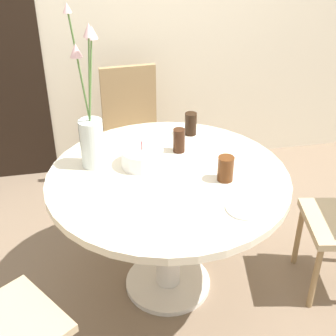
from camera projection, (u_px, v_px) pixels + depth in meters
The scene contains 9 objects.
ground_plane at pixel (168, 284), 2.65m from camera, with size 16.00×16.00×0.00m, color #7A6651.
dining_table at pixel (168, 198), 2.34m from camera, with size 1.18×1.18×0.73m.
chair_far_back at pixel (132, 126), 3.22m from camera, with size 0.42×0.42×0.91m.
birthday_cake at pixel (142, 157), 2.33m from camera, with size 0.21×0.21×0.13m.
flower_vase at pixel (91, 128), 2.24m from camera, with size 0.14×0.20×0.80m.
side_plate at pixel (246, 208), 2.03m from camera, with size 0.18×0.18×0.01m.
drink_glass_0 at pixel (226, 169), 2.20m from camera, with size 0.08×0.08×0.12m.
drink_glass_1 at pixel (179, 140), 2.44m from camera, with size 0.06×0.06×0.13m.
drink_glass_2 at pixel (191, 124), 2.61m from camera, with size 0.07×0.07×0.13m.
Camera 1 is at (-0.38, -1.88, 1.94)m, focal length 50.00 mm.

